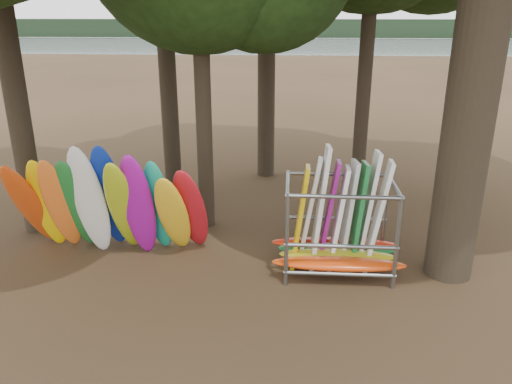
{
  "coord_description": "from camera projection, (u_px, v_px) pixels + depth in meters",
  "views": [
    {
      "loc": [
        0.76,
        -9.86,
        5.52
      ],
      "look_at": [
        -0.01,
        1.5,
        1.4
      ],
      "focal_mm": 35.0,
      "sensor_mm": 36.0,
      "label": 1
    }
  ],
  "objects": [
    {
      "name": "ground",
      "position": [
        252.0,
        273.0,
        11.18
      ],
      "size": [
        120.0,
        120.0,
        0.0
      ],
      "primitive_type": "plane",
      "color": "#47331E",
      "rests_on": "ground"
    },
    {
      "name": "lake",
      "position": [
        285.0,
        55.0,
        67.48
      ],
      "size": [
        160.0,
        160.0,
        0.0
      ],
      "primitive_type": "plane",
      "color": "gray",
      "rests_on": "ground"
    },
    {
      "name": "far_shore",
      "position": [
        288.0,
        28.0,
        113.71
      ],
      "size": [
        160.0,
        4.0,
        4.0
      ],
      "primitive_type": "cube",
      "color": "black",
      "rests_on": "ground"
    },
    {
      "name": "kayak_row",
      "position": [
        108.0,
        206.0,
        11.56
      ],
      "size": [
        4.64,
        1.9,
        2.99
      ],
      "color": "#D54410",
      "rests_on": "ground"
    },
    {
      "name": "storage_rack",
      "position": [
        338.0,
        230.0,
        11.03
      ],
      "size": [
        2.98,
        1.54,
        2.87
      ],
      "color": "slate",
      "rests_on": "ground"
    }
  ]
}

